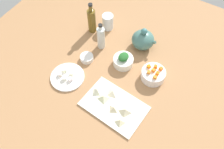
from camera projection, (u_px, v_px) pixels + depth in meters
The scene contains 29 objects.
tabletop at pixel (112, 80), 145.91cm from camera, with size 190.00×190.00×3.00cm, color #A4744B.
cutting_board at pixel (114, 106), 134.37cm from camera, with size 34.43×22.27×1.00cm, color silver.
plate_tofu at pixel (68, 77), 144.80cm from camera, with size 20.20×20.20×1.20cm, color white.
bowl_greens at pixel (123, 61), 148.83cm from camera, with size 12.36×12.36×5.29cm, color white.
bowl_carrots at pixel (153, 75), 142.80cm from camera, with size 14.12×14.12×6.07cm, color white.
bowl_small_side at pixel (87, 58), 151.48cm from camera, with size 8.27×8.27×3.15cm, color white.
teapot at pixel (143, 40), 153.80cm from camera, with size 16.03×14.31×15.45cm.
bottle_0 at pixel (101, 38), 151.82cm from camera, with size 4.98×4.98×19.48cm.
bottle_1 at pixel (92, 20), 158.90cm from camera, with size 5.38×5.38×22.67cm.
drinking_glass_0 at pixel (108, 22), 163.61cm from camera, with size 7.54×7.54×10.75cm, color white.
carrot_cube_0 at pixel (157, 73), 138.52cm from camera, with size 1.80×1.80×1.80cm, color orange.
carrot_cube_1 at pixel (149, 66), 141.25cm from camera, with size 1.80×1.80×1.80cm, color orange.
carrot_cube_2 at pixel (161, 69), 140.34cm from camera, with size 1.80×1.80×1.80cm, color orange.
carrot_cube_3 at pixel (155, 77), 137.08cm from camera, with size 1.80×1.80×1.80cm, color orange.
carrot_cube_4 at pixel (149, 72), 139.00cm from camera, with size 1.80×1.80×1.80cm, color orange.
carrot_cube_5 at pixel (156, 67), 141.19cm from camera, with size 1.80×1.80×1.80cm, color orange.
carrot_cube_6 at pixel (153, 70), 139.74cm from camera, with size 1.80×1.80×1.80cm, color orange.
chopped_greens_mound at pixel (123, 57), 145.24cm from camera, with size 7.17×5.85×3.32cm, color #256228.
tofu_cube_0 at pixel (72, 73), 144.19cm from camera, with size 2.20×2.20×2.20cm, color #F1F0CD.
tofu_cube_1 at pixel (64, 78), 142.20cm from camera, with size 2.20×2.20×2.20cm, color white.
tofu_cube_2 at pixel (65, 70), 145.48cm from camera, with size 2.20×2.20×2.20cm, color #EEF3CB.
tofu_cube_3 at pixel (70, 79), 141.86cm from camera, with size 2.20×2.20×2.20cm, color white.
tofu_cube_4 at pixel (60, 74), 143.78cm from camera, with size 2.20×2.20×2.20cm, color white.
dumpling_0 at pixel (114, 108), 131.66cm from camera, with size 4.38×4.33×2.51cm, color beige.
dumpling_1 at pixel (104, 97), 135.36cm from camera, with size 5.67×5.38×2.53cm, color beige.
dumpling_2 at pixel (125, 111), 130.61cm from camera, with size 5.61×4.92×3.00cm, color beige.
dumpling_3 at pixel (97, 91), 137.32cm from camera, with size 4.85×4.22×3.19cm, color beige.
dumpling_4 at pixel (120, 121), 127.51cm from camera, with size 4.50×4.49×2.56cm, color beige.
dumpling_5 at pixel (113, 92), 137.31cm from camera, with size 5.96×5.84×2.35cm, color beige.
Camera 1 is at (40.35, -66.36, 125.08)cm, focal length 39.05 mm.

